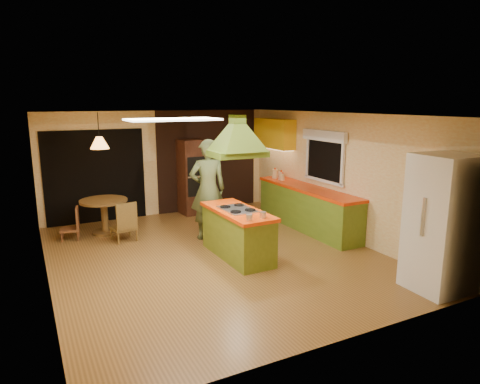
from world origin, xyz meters
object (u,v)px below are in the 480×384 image
kitchen_island (238,233)px  refrigerator (443,224)px  canister_large (275,174)px  wall_oven (193,177)px  dining_table (104,210)px  man (208,190)px

kitchen_island → refrigerator: (2.03, -2.54, 0.56)m
refrigerator → canister_large: refrigerator is taller
refrigerator → wall_oven: bearing=108.1°
kitchen_island → wall_oven: wall_oven is taller
refrigerator → canister_large: 4.64m
kitchen_island → dining_table: (-1.86, 2.49, 0.07)m
refrigerator → dining_table: size_ratio=2.08×
man → refrigerator: 4.29m
kitchen_island → canister_large: size_ratio=8.38×
wall_oven → dining_table: 2.38m
man → wall_oven: 2.03m
wall_oven → dining_table: (-2.24, -0.70, -0.40)m
man → canister_large: man is taller
man → refrigerator: bearing=128.7°
dining_table → canister_large: bearing=-5.7°
man → dining_table: (-1.81, 1.28, -0.50)m
kitchen_island → wall_oven: bearing=82.2°
kitchen_island → dining_table: kitchen_island is taller
wall_oven → canister_large: 2.01m
dining_table → kitchen_island: bearing=-53.3°
kitchen_island → man: size_ratio=0.86×
man → dining_table: bearing=-25.6°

